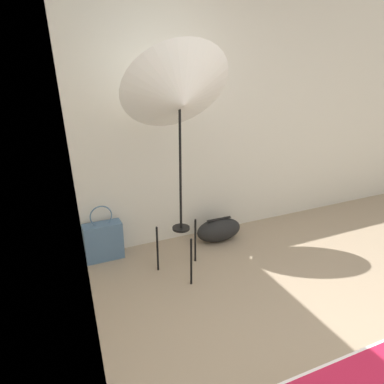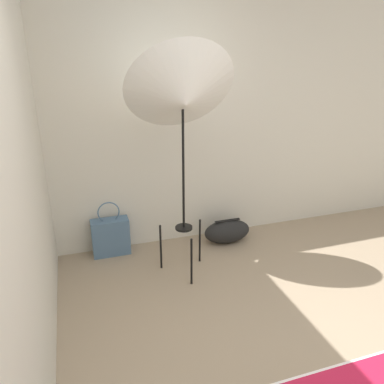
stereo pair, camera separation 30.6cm
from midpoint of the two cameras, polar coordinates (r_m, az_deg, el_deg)
wall_back at (r=3.89m, az=-4.22°, el=10.57°), size 8.00×0.05×2.60m
wall_side_left at (r=2.24m, az=-26.87°, el=0.18°), size 0.05×8.00×2.60m
photo_umbrella at (r=3.11m, az=-4.82°, el=14.22°), size 0.94×0.74×2.09m
tote_bag at (r=3.92m, az=-15.57°, el=-7.23°), size 0.38×0.16×0.58m
duffel_bag at (r=4.15m, az=2.00°, el=-5.83°), size 0.52×0.26×0.27m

